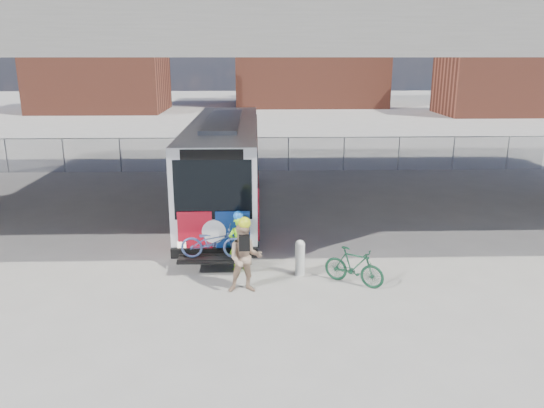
{
  "coord_description": "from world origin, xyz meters",
  "views": [
    {
      "loc": [
        -0.76,
        -16.17,
        6.03
      ],
      "look_at": [
        -0.27,
        -0.37,
        1.6
      ],
      "focal_mm": 35.0,
      "sensor_mm": 36.0,
      "label": 1
    }
  ],
  "objects_px": {
    "bollard": "(300,256)",
    "cyclist_hivis": "(239,242)",
    "cyclist_tan": "(245,257)",
    "bike_parked": "(354,266)",
    "bus": "(225,158)"
  },
  "relations": [
    {
      "from": "bollard",
      "to": "bike_parked",
      "type": "distance_m",
      "value": 1.57
    },
    {
      "from": "cyclist_tan",
      "to": "bollard",
      "type": "bearing_deg",
      "value": 32.11
    },
    {
      "from": "cyclist_tan",
      "to": "cyclist_hivis",
      "type": "bearing_deg",
      "value": 95.39
    },
    {
      "from": "cyclist_hivis",
      "to": "bike_parked",
      "type": "bearing_deg",
      "value": 142.28
    },
    {
      "from": "bus",
      "to": "bollard",
      "type": "relative_size",
      "value": 12.3
    },
    {
      "from": "bollard",
      "to": "bike_parked",
      "type": "relative_size",
      "value": 0.61
    },
    {
      "from": "bus",
      "to": "bike_parked",
      "type": "xyz_separation_m",
      "value": [
        3.88,
        -7.43,
        -1.59
      ]
    },
    {
      "from": "cyclist_tan",
      "to": "bike_parked",
      "type": "bearing_deg",
      "value": 4.55
    },
    {
      "from": "bollard",
      "to": "cyclist_tan",
      "type": "xyz_separation_m",
      "value": [
        -1.53,
        -1.06,
        0.41
      ]
    },
    {
      "from": "bollard",
      "to": "cyclist_hivis",
      "type": "bearing_deg",
      "value": 166.29
    },
    {
      "from": "bollard",
      "to": "cyclist_tan",
      "type": "distance_m",
      "value": 1.91
    },
    {
      "from": "cyclist_hivis",
      "to": "cyclist_tan",
      "type": "distance_m",
      "value": 1.51
    },
    {
      "from": "cyclist_hivis",
      "to": "bike_parked",
      "type": "xyz_separation_m",
      "value": [
        3.15,
        -1.11,
        -0.34
      ]
    },
    {
      "from": "bollard",
      "to": "cyclist_hivis",
      "type": "height_order",
      "value": "cyclist_hivis"
    },
    {
      "from": "bike_parked",
      "to": "cyclist_tan",
      "type": "bearing_deg",
      "value": 130.43
    }
  ]
}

